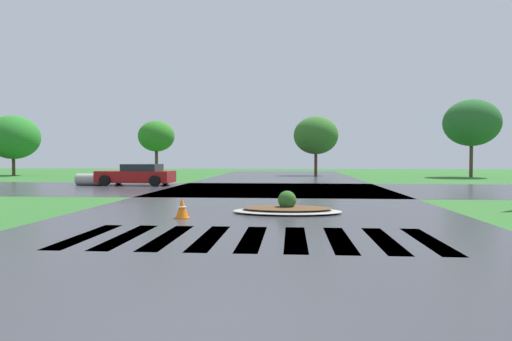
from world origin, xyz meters
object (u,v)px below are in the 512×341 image
object	(u,v)px
median_island	(287,209)
drainage_pipe_stack	(90,179)
traffic_cone	(182,208)
car_silver_hatch	(137,175)

from	to	relation	value
median_island	drainage_pipe_stack	xyz separation A→B (m)	(-11.89, 12.42, 0.22)
median_island	traffic_cone	bearing A→B (deg)	-154.70
drainage_pipe_stack	traffic_cone	xyz separation A→B (m)	(8.98, -13.79, -0.07)
traffic_cone	drainage_pipe_stack	bearing A→B (deg)	123.08
drainage_pipe_stack	median_island	bearing A→B (deg)	-46.25
traffic_cone	car_silver_hatch	bearing A→B (deg)	113.68
median_island	traffic_cone	world-z (taller)	median_island
car_silver_hatch	traffic_cone	size ratio (longest dim) A/B	7.77
drainage_pipe_stack	car_silver_hatch	bearing A→B (deg)	7.65
car_silver_hatch	median_island	bearing A→B (deg)	127.62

